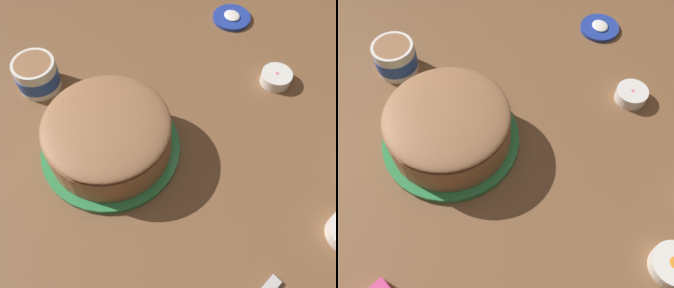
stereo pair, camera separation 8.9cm
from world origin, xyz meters
TOP-DOWN VIEW (x-y plane):
  - ground_plane at (0.00, 0.00)m, footprint 1.54×1.54m
  - frosted_cake at (-0.11, -0.17)m, footprint 0.32×0.32m
  - frosting_tub at (-0.37, -0.25)m, footprint 0.11×0.11m
  - frosting_tub_lid at (-0.34, 0.32)m, footprint 0.11×0.11m
  - sprinkle_bowl_pink at (-0.09, 0.29)m, footprint 0.08×0.08m

SIDE VIEW (x-z plane):
  - ground_plane at x=0.00m, z-range 0.00..0.00m
  - frosting_tub_lid at x=-0.34m, z-range 0.00..0.01m
  - sprinkle_bowl_pink at x=-0.09m, z-range 0.00..0.03m
  - frosting_tub at x=-0.37m, z-range 0.00..0.08m
  - frosted_cake at x=-0.11m, z-range 0.00..0.12m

